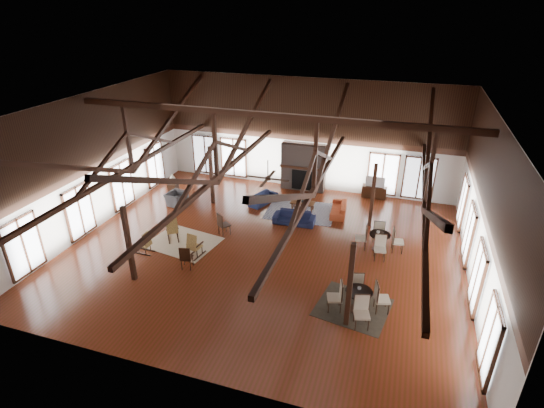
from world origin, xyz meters
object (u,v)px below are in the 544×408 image
(sofa_navy_left, at_px, (263,198))
(armchair, at_px, (176,198))
(sofa_navy_front, at_px, (294,218))
(cafe_table_far, at_px, (379,239))
(cafe_table_near, at_px, (358,297))
(sofa_orange, at_px, (338,209))
(tv_console, at_px, (374,192))
(coffee_table, at_px, (303,203))

(sofa_navy_left, relative_size, armchair, 1.72)
(armchair, bearing_deg, sofa_navy_front, -83.07)
(sofa_navy_front, height_order, cafe_table_far, cafe_table_far)
(sofa_navy_front, xyz_separation_m, cafe_table_near, (3.66, -5.34, 0.27))
(sofa_orange, distance_m, cafe_table_near, 7.24)
(sofa_navy_left, bearing_deg, cafe_table_near, -120.92)
(armchair, xyz_separation_m, cafe_table_near, (9.96, -5.49, 0.23))
(tv_console, bearing_deg, cafe_table_near, -87.73)
(sofa_navy_left, height_order, sofa_orange, sofa_orange)
(sofa_orange, xyz_separation_m, tv_console, (1.48, 2.47, 0.05))
(cafe_table_far, bearing_deg, armchair, 172.69)
(coffee_table, relative_size, armchair, 1.18)
(sofa_navy_front, relative_size, sofa_navy_left, 1.13)
(cafe_table_near, bearing_deg, coffee_table, 117.99)
(cafe_table_near, bearing_deg, cafe_table_far, 85.48)
(sofa_navy_front, bearing_deg, sofa_orange, 39.81)
(sofa_navy_front, xyz_separation_m, sofa_orange, (1.81, 1.65, -0.02))
(sofa_navy_front, xyz_separation_m, coffee_table, (0.05, 1.47, 0.11))
(sofa_navy_front, xyz_separation_m, cafe_table_far, (3.99, -1.17, 0.24))
(sofa_orange, xyz_separation_m, coffee_table, (-1.77, -0.18, 0.13))
(coffee_table, distance_m, cafe_table_far, 4.75)
(sofa_navy_left, height_order, cafe_table_far, cafe_table_far)
(sofa_orange, xyz_separation_m, cafe_table_far, (2.18, -2.82, 0.26))
(tv_console, bearing_deg, cafe_table_far, -82.41)
(armchair, relative_size, cafe_table_far, 0.49)
(tv_console, bearing_deg, armchair, -157.48)
(sofa_orange, bearing_deg, coffee_table, -89.34)
(armchair, bearing_deg, cafe_table_near, -110.57)
(armchair, height_order, cafe_table_far, cafe_table_far)
(coffee_table, height_order, cafe_table_far, cafe_table_far)
(cafe_table_far, bearing_deg, sofa_orange, 127.73)
(coffee_table, bearing_deg, sofa_navy_front, -90.52)
(cafe_table_near, bearing_deg, armchair, 151.14)
(coffee_table, distance_m, tv_console, 4.19)
(coffee_table, bearing_deg, armchair, -166.99)
(sofa_navy_front, relative_size, sofa_orange, 1.07)
(sofa_navy_left, xyz_separation_m, sofa_orange, (3.92, -0.01, 0.02))
(cafe_table_far, height_order, tv_console, cafe_table_far)
(sofa_navy_front, height_order, tv_console, tv_console)
(coffee_table, distance_m, armchair, 6.48)
(armchair, xyz_separation_m, cafe_table_far, (10.29, -1.32, 0.20))
(cafe_table_near, height_order, cafe_table_far, cafe_table_near)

